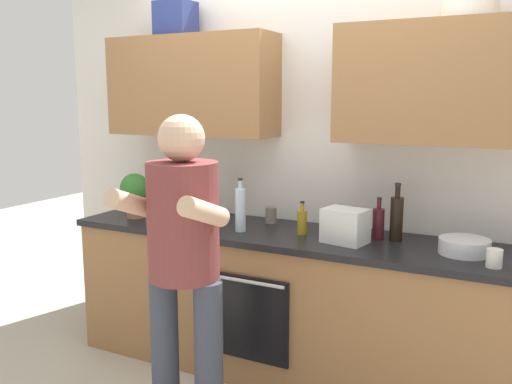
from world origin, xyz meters
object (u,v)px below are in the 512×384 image
Objects in this scene: cup_coffee at (494,258)px; potted_herb at (135,192)px; mixing_bowl at (464,247)px; bottle_wine at (378,223)px; bottle_syrup at (210,211)px; bottle_juice at (215,200)px; bottle_soy at (397,218)px; bottle_water at (240,209)px; cup_stoneware at (271,215)px; grocery_bag_produce at (345,226)px; person_standing at (183,255)px; bottle_oil at (302,221)px.

cup_coffee is 2.24m from potted_herb.
cup_coffee reaches higher than mixing_bowl.
bottle_wine is 1.15× the size of bottle_syrup.
bottle_juice is 0.90× the size of bottle_soy.
bottle_wine is 2.69× the size of cup_coffee.
bottle_juice is at bearing 145.99° from bottle_water.
bottle_syrup is at bearing -147.08° from cup_stoneware.
cup_stoneware is 0.93m from potted_herb.
person_standing is at bearing -124.75° from grocery_bag_produce.
person_standing is 5.49× the size of bottle_juice.
bottle_oil is at bearing 3.99° from potted_herb.
bottle_water is 1.10× the size of bottle_juice.
person_standing is at bearing -129.44° from bottle_soy.
person_standing is 5.01× the size of bottle_water.
person_standing is 6.27× the size of mixing_bowl.
bottle_wine is at bearing -6.94° from cup_stoneware.
bottle_soy is 3.67× the size of cup_coffee.
grocery_bag_produce is at bearing -12.21° from bottle_oil.
potted_herb reaches higher than mixing_bowl.
bottle_water is 0.30m from cup_stoneware.
grocery_bag_produce is (-0.15, -0.16, 0.00)m from bottle_wine.
bottle_soy reaches higher than cup_coffee.
person_standing is 1.20m from potted_herb.
potted_herb is (-0.51, -0.19, 0.04)m from bottle_juice.
cup_coffee is at bearing -3.09° from bottle_water.
cup_stoneware is 0.45× the size of grocery_bag_produce.
mixing_bowl is (-0.15, 0.17, -0.00)m from cup_coffee.
bottle_syrup is (-1.05, -0.13, -0.01)m from bottle_wine.
bottle_oil is 0.77× the size of mixing_bowl.
potted_herb reaches higher than cup_coffee.
bottle_oil is 0.62m from bottle_syrup.
cup_stoneware is (-0.72, 0.09, -0.04)m from bottle_wine.
cup_stoneware is 0.40× the size of mixing_bowl.
cup_stoneware is 0.35× the size of potted_herb.
potted_herb is (-0.92, 0.77, 0.12)m from person_standing.
person_standing is 0.76m from bottle_water.
bottle_juice is 0.16m from bottle_syrup.
cup_coffee is (1.32, 0.67, -0.02)m from person_standing.
person_standing is 18.09× the size of cup_coffee.
cup_coffee is at bearing -14.80° from cup_stoneware.
bottle_oil reaches higher than cup_stoneware.
bottle_wine is at bearing 53.80° from person_standing.
grocery_bag_produce is (-0.24, -0.17, -0.04)m from bottle_soy.
bottle_water is (-0.10, 0.75, 0.08)m from person_standing.
grocery_bag_produce is at bearing -10.27° from bottle_juice.
bottle_water reaches higher than grocery_bag_produce.
person_standing is 1.03m from cup_stoneware.
cup_stoneware is (-0.82, 0.07, -0.08)m from bottle_soy.
bottle_syrup is 0.70× the size of potted_herb.
mixing_bowl is at bearing -8.76° from cup_stoneware.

